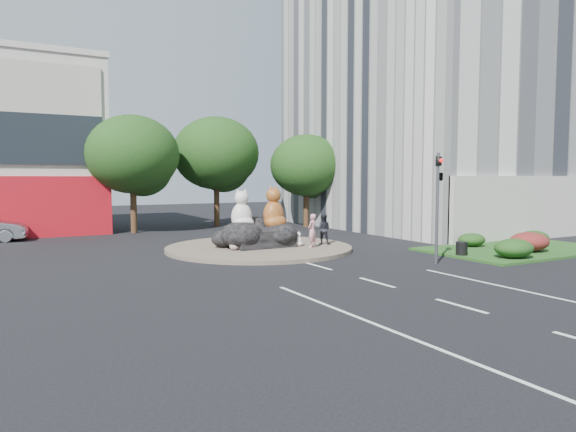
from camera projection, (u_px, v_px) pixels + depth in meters
name	position (u px, v px, depth m)	size (l,w,h in m)	color
ground	(377.00, 283.00, 19.01)	(120.00, 120.00, 0.00)	black
roundabout_island	(259.00, 248.00, 27.72)	(10.00, 10.00, 0.20)	brown
rock_plinth	(259.00, 238.00, 27.68)	(3.20, 2.60, 0.90)	black
office_tower	(449.00, 9.00, 41.35)	(20.00, 20.00, 35.00)	silver
grass_verge	(518.00, 249.00, 27.44)	(10.00, 6.00, 0.12)	#1D4517
tree_left	(133.00, 158.00, 35.95)	(6.46, 6.46, 8.27)	#382314
tree_mid	(217.00, 157.00, 41.06)	(6.84, 6.84, 8.76)	#382314
tree_right	(307.00, 168.00, 40.55)	(5.70, 5.70, 7.30)	#382314
hedge_near_green	(514.00, 248.00, 24.20)	(2.00, 1.60, 0.90)	#103410
hedge_red	(529.00, 242.00, 26.28)	(2.20, 1.76, 0.99)	#551916
hedge_mid_green	(534.00, 238.00, 28.81)	(1.80, 1.44, 0.81)	#103410
hedge_back_green	(472.00, 240.00, 28.25)	(1.60, 1.28, 0.72)	#103410
traffic_light	(439.00, 184.00, 22.95)	(0.44, 1.24, 5.00)	#595B60
street_lamp	(459.00, 167.00, 31.86)	(2.34, 0.22, 8.06)	#595B60
cat_white	(242.00, 210.00, 27.05)	(1.33, 1.15, 2.21)	silver
cat_tabby	(274.00, 208.00, 27.62)	(1.42, 1.23, 2.37)	#A77222
kitten_calico	(234.00, 241.00, 26.17)	(0.56, 0.49, 0.94)	silver
kitten_white	(299.00, 239.00, 27.71)	(0.48, 0.42, 0.80)	silver
pedestrian_pink	(312.00, 231.00, 27.19)	(0.65, 0.43, 1.78)	#D58992
pedestrian_dark	(323.00, 229.00, 28.39)	(0.82, 0.64, 1.69)	black
litter_bin	(462.00, 248.00, 25.05)	(0.56, 0.56, 0.65)	black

